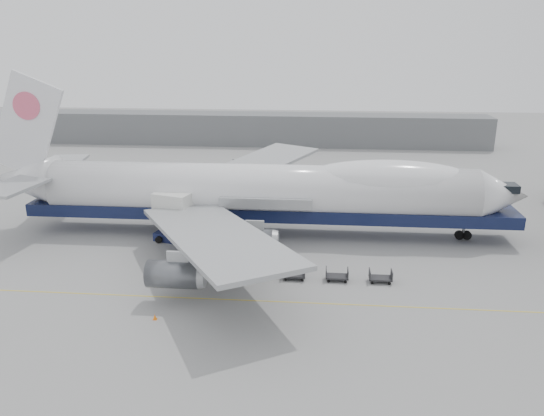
{
  "coord_description": "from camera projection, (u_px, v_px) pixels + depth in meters",
  "views": [
    {
      "loc": [
        6.9,
        -50.49,
        23.75
      ],
      "look_at": [
        1.99,
        6.0,
        5.34
      ],
      "focal_mm": 35.0,
      "sensor_mm": 36.0,
      "label": 1
    }
  ],
  "objects": [
    {
      "name": "dolly_3",
      "position": [
        294.0,
        274.0,
        54.29
      ],
      "size": [
        2.3,
        1.35,
        1.3
      ],
      "color": "#2D2D30",
      "rests_on": "ground"
    },
    {
      "name": "apron_line",
      "position": [
        240.0,
        300.0,
        50.06
      ],
      "size": [
        60.0,
        0.15,
        0.01
      ],
      "primitive_type": "cube",
      "color": "gold",
      "rests_on": "ground"
    },
    {
      "name": "dolly_1",
      "position": [
        210.0,
        271.0,
        55.01
      ],
      "size": [
        2.3,
        1.35,
        1.3
      ],
      "color": "#2D2D30",
      "rests_on": "ground"
    },
    {
      "name": "dolly_5",
      "position": [
        380.0,
        277.0,
        53.57
      ],
      "size": [
        2.3,
        1.35,
        1.3
      ],
      "color": "#2D2D30",
      "rests_on": "ground"
    },
    {
      "name": "traffic_cone",
      "position": [
        155.0,
        317.0,
        46.57
      ],
      "size": [
        0.35,
        0.35,
        0.52
      ],
      "rotation": [
        0.0,
        0.0,
        -0.09
      ],
      "color": "orange",
      "rests_on": "ground"
    },
    {
      "name": "airliner",
      "position": [
        265.0,
        191.0,
        65.33
      ],
      "size": [
        67.0,
        55.3,
        19.98
      ],
      "color": "white",
      "rests_on": "ground"
    },
    {
      "name": "dolly_2",
      "position": [
        251.0,
        273.0,
        54.65
      ],
      "size": [
        2.3,
        1.35,
        1.3
      ],
      "color": "#2D2D30",
      "rests_on": "ground"
    },
    {
      "name": "catering_truck",
      "position": [
        173.0,
        214.0,
        63.59
      ],
      "size": [
        5.13,
        4.13,
        6.03
      ],
      "rotation": [
        0.0,
        0.0,
        -0.28
      ],
      "color": "#19204B",
      "rests_on": "ground"
    },
    {
      "name": "dolly_0",
      "position": [
        168.0,
        269.0,
        55.37
      ],
      "size": [
        2.3,
        1.35,
        1.3
      ],
      "color": "#2D2D30",
      "rests_on": "ground"
    },
    {
      "name": "ground",
      "position": [
        248.0,
        273.0,
        55.75
      ],
      "size": [
        260.0,
        260.0,
        0.0
      ],
      "primitive_type": "plane",
      "color": "gray",
      "rests_on": "ground"
    },
    {
      "name": "hangar",
      "position": [
        244.0,
        129.0,
        121.82
      ],
      "size": [
        110.0,
        8.0,
        7.0
      ],
      "primitive_type": "cube",
      "color": "slate",
      "rests_on": "ground"
    },
    {
      "name": "dolly_4",
      "position": [
        337.0,
        276.0,
        53.93
      ],
      "size": [
        2.3,
        1.35,
        1.3
      ],
      "color": "#2D2D30",
      "rests_on": "ground"
    }
  ]
}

